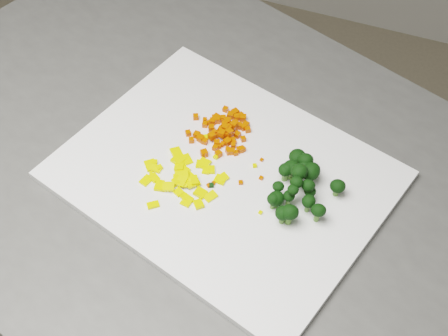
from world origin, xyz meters
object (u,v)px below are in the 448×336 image
(cutting_board, at_px, (224,175))
(broccoli_pile, at_px, (299,181))
(carrot_pile, at_px, (220,128))
(pepper_pile, at_px, (183,179))
(counter_block, at_px, (202,294))

(cutting_board, height_order, broccoli_pile, broccoli_pile)
(carrot_pile, xyz_separation_m, pepper_pile, (-0.02, -0.10, -0.01))
(carrot_pile, bearing_deg, pepper_pile, -98.47)
(carrot_pile, relative_size, broccoli_pile, 0.83)
(counter_block, relative_size, cutting_board, 2.30)
(cutting_board, height_order, carrot_pile, carrot_pile)
(carrot_pile, relative_size, pepper_pile, 0.86)
(counter_block, distance_m, pepper_pile, 0.47)
(counter_block, height_order, broccoli_pile, broccoli_pile)
(pepper_pile, bearing_deg, carrot_pile, 81.53)
(cutting_board, relative_size, broccoli_pile, 3.75)
(carrot_pile, height_order, pepper_pile, carrot_pile)
(broccoli_pile, bearing_deg, pepper_pile, -165.34)
(counter_block, xyz_separation_m, broccoli_pile, (0.17, -0.01, 0.49))
(pepper_pile, height_order, broccoli_pile, broccoli_pile)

